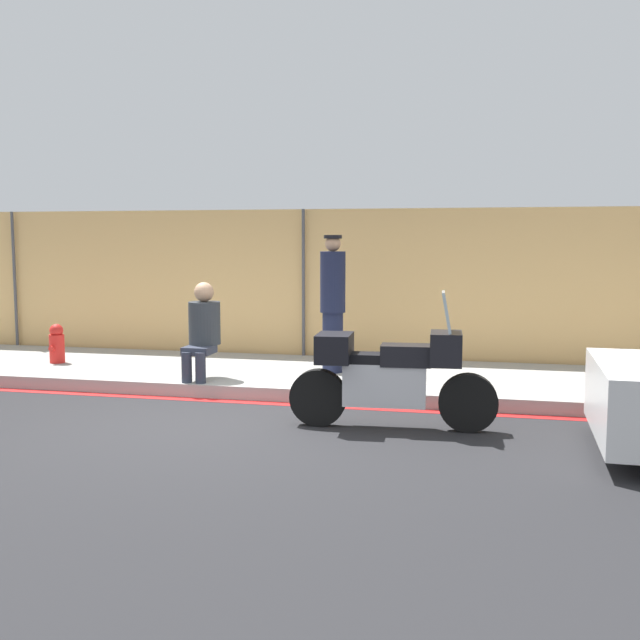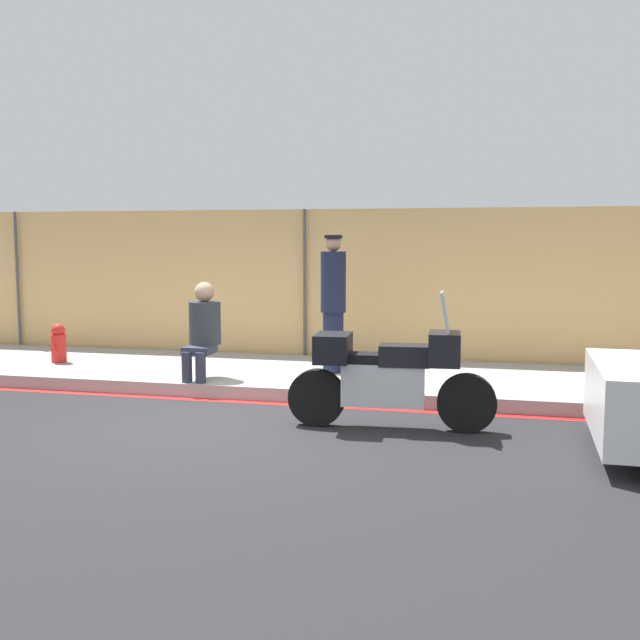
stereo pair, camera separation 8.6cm
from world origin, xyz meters
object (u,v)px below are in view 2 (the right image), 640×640
at_px(motorcycle, 389,374).
at_px(fire_hydrant, 59,343).
at_px(person_seated_on_curb, 203,326).
at_px(officer_standing, 333,302).

xyz_separation_m(motorcycle, fire_hydrant, (-5.21, 2.08, -0.13)).
bearing_deg(person_seated_on_curb, motorcycle, -28.05).
distance_m(motorcycle, person_seated_on_curb, 3.01).
relative_size(motorcycle, fire_hydrant, 3.79).
height_order(motorcycle, officer_standing, officer_standing).
bearing_deg(motorcycle, fire_hydrant, 154.68).
relative_size(motorcycle, officer_standing, 1.17).
bearing_deg(officer_standing, motorcycle, -64.04).
distance_m(officer_standing, fire_hydrant, 4.18).
bearing_deg(motorcycle, person_seated_on_curb, 148.37).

